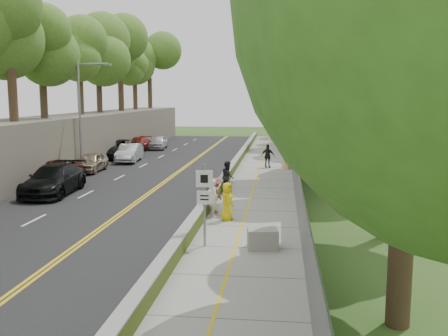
% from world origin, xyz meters
% --- Properties ---
extents(ground, '(140.00, 140.00, 0.00)m').
position_xyz_m(ground, '(0.00, 0.00, 0.00)').
color(ground, '#33511E').
rests_on(ground, ground).
extents(road, '(11.20, 66.00, 0.04)m').
position_xyz_m(road, '(-5.40, 15.00, 0.02)').
color(road, black).
rests_on(road, ground).
extents(sidewalk, '(4.20, 66.00, 0.05)m').
position_xyz_m(sidewalk, '(2.55, 15.00, 0.03)').
color(sidewalk, gray).
rests_on(sidewalk, ground).
extents(jersey_barrier, '(0.42, 66.00, 0.60)m').
position_xyz_m(jersey_barrier, '(0.25, 15.00, 0.30)').
color(jersey_barrier, '#9DCC1D').
rests_on(jersey_barrier, ground).
extents(rock_embankment, '(5.00, 66.00, 4.00)m').
position_xyz_m(rock_embankment, '(-13.50, 15.00, 2.00)').
color(rock_embankment, '#595147').
rests_on(rock_embankment, ground).
extents(chainlink_fence, '(0.04, 66.00, 2.00)m').
position_xyz_m(chainlink_fence, '(4.65, 15.00, 1.00)').
color(chainlink_fence, slate).
rests_on(chainlink_fence, ground).
extents(trees_embankment, '(6.40, 66.00, 13.00)m').
position_xyz_m(trees_embankment, '(-13.00, 15.00, 10.50)').
color(trees_embankment, '#53802A').
rests_on(trees_embankment, rock_embankment).
extents(trees_fenceside, '(7.00, 66.00, 14.00)m').
position_xyz_m(trees_fenceside, '(7.00, 15.00, 7.00)').
color(trees_fenceside, '#4C862D').
rests_on(trees_fenceside, ground).
extents(streetlight, '(2.52, 0.22, 8.00)m').
position_xyz_m(streetlight, '(-10.46, 14.00, 4.64)').
color(streetlight, gray).
rests_on(streetlight, ground).
extents(signpost, '(0.62, 0.09, 3.10)m').
position_xyz_m(signpost, '(1.05, -3.02, 1.96)').
color(signpost, gray).
rests_on(signpost, sidewalk).
extents(construction_barrel, '(0.55, 0.55, 0.91)m').
position_xyz_m(construction_barrel, '(4.30, 17.26, 0.51)').
color(construction_barrel, orange).
rests_on(construction_barrel, sidewalk).
extents(concrete_block, '(1.20, 0.97, 0.73)m').
position_xyz_m(concrete_block, '(3.20, -3.04, 0.42)').
color(concrete_block, gray).
rests_on(concrete_block, sidewalk).
extents(car_2, '(2.74, 5.31, 1.43)m').
position_xyz_m(car_2, '(-10.53, 9.27, 0.76)').
color(car_2, '#580C0A').
rests_on(car_2, road).
extents(car_3, '(2.74, 5.92, 1.68)m').
position_xyz_m(car_3, '(-9.02, 5.92, 0.88)').
color(car_3, black).
rests_on(car_3, road).
extents(car_4, '(1.87, 4.28, 1.43)m').
position_xyz_m(car_4, '(-10.13, 14.30, 0.76)').
color(car_4, tan).
rests_on(car_4, road).
extents(car_5, '(1.99, 4.69, 1.50)m').
position_xyz_m(car_5, '(-9.00, 20.13, 0.79)').
color(car_5, silver).
rests_on(car_5, road).
extents(car_6, '(2.88, 5.90, 1.61)m').
position_xyz_m(car_6, '(-10.60, 22.82, 0.85)').
color(car_6, black).
rests_on(car_6, road).
extents(car_7, '(2.06, 4.94, 1.43)m').
position_xyz_m(car_7, '(-10.60, 27.93, 0.75)').
color(car_7, maroon).
rests_on(car_7, road).
extents(car_8, '(2.05, 4.34, 1.43)m').
position_xyz_m(car_8, '(-9.12, 30.54, 0.76)').
color(car_8, silver).
rests_on(car_8, road).
extents(painter_0, '(0.80, 0.98, 1.72)m').
position_xyz_m(painter_0, '(1.45, 1.00, 0.91)').
color(painter_0, yellow).
rests_on(painter_0, sidewalk).
extents(painter_1, '(0.65, 0.76, 1.76)m').
position_xyz_m(painter_1, '(0.75, 1.62, 0.93)').
color(painter_1, white).
rests_on(painter_1, sidewalk).
extents(painter_2, '(0.83, 0.98, 1.79)m').
position_xyz_m(painter_2, '(0.75, 7.74, 0.94)').
color(painter_2, black).
rests_on(painter_2, sidewalk).
extents(painter_3, '(0.91, 1.23, 1.70)m').
position_xyz_m(painter_3, '(0.75, 2.32, 0.90)').
color(painter_3, brown).
rests_on(painter_3, sidewalk).
extents(person_far, '(1.16, 0.71, 1.84)m').
position_xyz_m(person_far, '(2.80, 17.79, 0.97)').
color(person_far, black).
rests_on(person_far, sidewalk).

